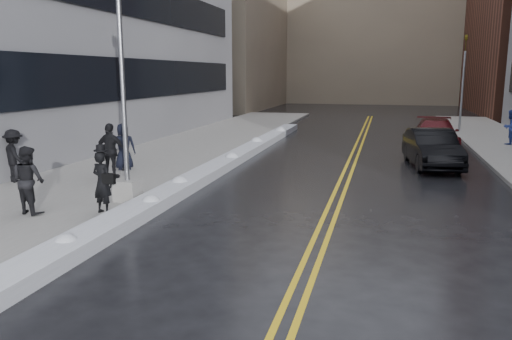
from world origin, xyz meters
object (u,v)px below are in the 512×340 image
Objects in this scene: pedestrian_fedora at (102,182)px; car_maroon at (435,134)px; traffic_signal at (463,79)px; pedestrian_b at (29,180)px; pedestrian_e at (14,156)px; pedestrian_c at (124,146)px; pedestrian_d at (111,151)px; pedestrian_east at (510,127)px; lamppost at (124,118)px; car_black at (432,148)px.

car_maroon is at bearing -108.84° from pedestrian_fedora.
traffic_signal reaches higher than car_maroon.
pedestrian_b is 4.45m from pedestrian_e.
pedestrian_b is 1.01× the size of pedestrian_c.
pedestrian_fedora is 0.93× the size of pedestrian_c.
pedestrian_c is 0.34× the size of car_maroon.
pedestrian_fedora is 0.86× the size of pedestrian_d.
pedestrian_east is at bearing -173.80° from pedestrian_c.
pedestrian_d is at bearing -126.22° from pedestrian_e.
pedestrian_d is at bearing 0.50° from pedestrian_east.
lamppost reaches higher than pedestrian_e.
pedestrian_d is (-0.28, 4.52, 0.07)m from pedestrian_b.
pedestrian_b is 4.53m from pedestrian_d.
traffic_signal reaches higher than pedestrian_fedora.
pedestrian_e reaches higher than pedestrian_c.
lamppost reaches higher than traffic_signal.
traffic_signal is 7.18m from pedestrian_east.
car_black is 5.30m from car_maroon.
car_maroon is (-3.76, -1.56, -0.30)m from pedestrian_east.
lamppost is 2.08m from pedestrian_fedora.
car_maroon is at bearing -136.38° from pedestrian_d.
lamppost is at bearing 9.99° from pedestrian_east.
pedestrian_b is at bearing 28.27° from pedestrian_fedora.
car_maroon is at bearing -105.08° from traffic_signal.
pedestrian_fedora reaches higher than car_black.
pedestrian_fedora is at bearing -116.68° from traffic_signal.
traffic_signal is at bearing -157.77° from pedestrian_c.
pedestrian_e is (-2.44, -2.94, 0.01)m from pedestrian_c.
pedestrian_d is at bearing -159.63° from car_black.
lamppost is 4.61× the size of pedestrian_fedora.
traffic_signal is at bearing -103.42° from pedestrian_fedora.
pedestrian_east reaches higher than pedestrian_e.
pedestrian_c is (-2.52, 5.62, 0.06)m from pedestrian_fedora.
lamppost is at bearing 91.27° from pedestrian_c.
car_black is (11.08, 5.93, -0.35)m from pedestrian_d.
pedestrian_e is (-3.11, 3.17, 0.00)m from pedestrian_b.
pedestrian_east is 0.35× the size of car_maroon.
pedestrian_d is at bearing -125.63° from traffic_signal.
car_black is at bearing -118.72° from pedestrian_fedora.
pedestrian_b is 22.98m from pedestrian_east.
pedestrian_e is 23.08m from pedestrian_east.
pedestrian_c is at bearing -101.41° from pedestrian_e.
pedestrian_fedora reaches higher than car_maroon.
lamppost is 4.26× the size of pedestrian_e.
lamppost is 4.25× the size of pedestrian_east.
pedestrian_east is 4.08m from car_maroon.
pedestrian_e is 19.19m from car_maroon.
pedestrian_b is (-1.80, -1.88, -1.49)m from lamppost.
car_black is at bearing -120.52° from pedestrian_b.
traffic_signal is 3.35× the size of pedestrian_east.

